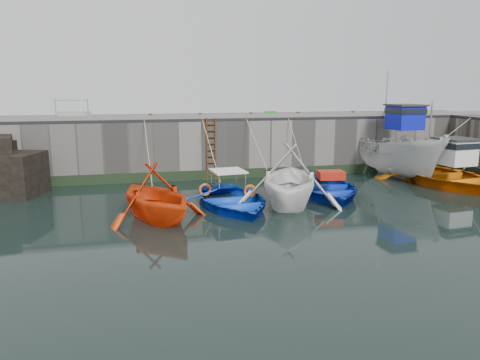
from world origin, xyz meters
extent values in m
plane|color=black|center=(0.00, 0.00, 0.00)|extent=(120.00, 120.00, 0.00)
cube|color=slate|center=(0.00, 12.50, 1.50)|extent=(30.00, 5.00, 3.00)
cube|color=black|center=(0.00, 12.50, 3.08)|extent=(30.00, 5.00, 0.16)
cube|color=slate|center=(0.00, 10.15, 3.26)|extent=(30.00, 0.30, 0.20)
cube|color=black|center=(0.00, 9.96, 0.25)|extent=(30.00, 0.08, 0.50)
cube|color=black|center=(-11.20, 8.40, 0.95)|extent=(2.96, 2.83, 1.90)
cone|color=#2D591E|center=(-11.50, 8.20, 1.68)|extent=(0.44, 0.44, 0.45)
cylinder|color=#3F1E0F|center=(-2.22, 9.92, 1.60)|extent=(0.07, 0.07, 3.20)
cylinder|color=#3F1E0F|center=(-1.78, 9.92, 1.60)|extent=(0.07, 0.07, 3.20)
cube|color=#3F1E0F|center=(-2.00, 9.90, 0.25)|extent=(0.44, 0.06, 0.05)
cube|color=#3F1E0F|center=(-2.00, 9.90, 0.58)|extent=(0.44, 0.06, 0.05)
cube|color=#3F1E0F|center=(-2.00, 9.90, 0.91)|extent=(0.44, 0.06, 0.05)
cube|color=#3F1E0F|center=(-2.00, 9.90, 1.24)|extent=(0.44, 0.06, 0.05)
cube|color=#3F1E0F|center=(-2.00, 9.90, 1.57)|extent=(0.44, 0.06, 0.05)
cube|color=#3F1E0F|center=(-2.00, 9.90, 1.90)|extent=(0.44, 0.06, 0.05)
cube|color=#3F1E0F|center=(-2.00, 9.90, 2.23)|extent=(0.44, 0.06, 0.05)
cube|color=#3F1E0F|center=(-2.00, 9.90, 2.56)|extent=(0.44, 0.06, 0.05)
cube|color=#3F1E0F|center=(-2.00, 9.90, 2.89)|extent=(0.44, 0.06, 0.05)
imported|color=#EC3E0C|center=(-5.18, 3.09, 0.00)|extent=(5.36, 5.68, 2.38)
imported|color=blue|center=(-2.12, 4.22, 0.00)|extent=(4.27, 5.64, 1.10)
imported|color=white|center=(0.25, 4.04, 0.00)|extent=(6.18, 6.61, 2.81)
imported|color=#0B2AB0|center=(2.45, 5.52, 0.00)|extent=(4.60, 5.98, 1.15)
imported|color=silver|center=(7.78, 8.62, 1.12)|extent=(3.22, 7.73, 2.94)
cube|color=#0C14B5|center=(7.81, 8.02, 3.19)|extent=(1.47, 1.56, 1.20)
cube|color=black|center=(7.81, 8.02, 3.54)|extent=(1.53, 1.63, 0.28)
cube|color=#262628|center=(7.81, 8.02, 3.83)|extent=(1.68, 1.77, 0.08)
cylinder|color=#A5A8AD|center=(7.72, 9.82, 4.09)|extent=(0.08, 0.08, 3.00)
imported|color=orange|center=(9.05, 6.23, 0.37)|extent=(5.68, 7.42, 1.43)
cube|color=white|center=(9.12, 5.63, 1.68)|extent=(1.56, 1.65, 1.20)
cube|color=black|center=(9.12, 5.63, 2.03)|extent=(1.63, 1.71, 0.28)
cube|color=#262628|center=(9.12, 5.63, 2.32)|extent=(1.78, 1.87, 0.08)
cylinder|color=#A5A8AD|center=(8.92, 7.42, 2.58)|extent=(0.08, 0.08, 3.00)
cube|color=#1C9D1F|center=(1.37, 10.68, 3.31)|extent=(0.69, 0.50, 0.30)
cylinder|color=#A5A8AD|center=(-9.50, 10.60, 3.66)|extent=(0.05, 0.05, 1.00)
cylinder|color=#A5A8AD|center=(-8.00, 10.60, 3.66)|extent=(0.05, 0.05, 1.00)
cylinder|color=#A5A8AD|center=(-8.75, 10.60, 4.12)|extent=(1.50, 0.05, 0.05)
cube|color=gray|center=(-8.75, 11.10, 3.25)|extent=(1.60, 0.35, 0.18)
cube|color=gray|center=(-8.75, 11.45, 3.43)|extent=(1.60, 0.35, 0.18)
cylinder|color=#3F1E0F|center=(-5.00, 10.25, 3.30)|extent=(0.18, 0.18, 0.28)
cylinder|color=#3F1E0F|center=(-2.50, 10.25, 3.30)|extent=(0.18, 0.18, 0.28)
cylinder|color=#3F1E0F|center=(0.20, 10.25, 3.30)|extent=(0.18, 0.18, 0.28)
cylinder|color=#3F1E0F|center=(2.80, 10.25, 3.30)|extent=(0.18, 0.18, 0.28)
cylinder|color=#3F1E0F|center=(6.00, 10.25, 3.30)|extent=(0.18, 0.18, 0.28)
camera|label=1|loc=(-5.86, -13.70, 4.77)|focal=35.00mm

